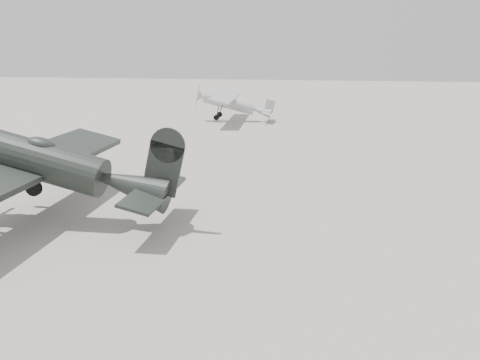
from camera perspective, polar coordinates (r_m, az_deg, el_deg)
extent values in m
plane|color=#A1988E|center=(18.28, -5.80, -4.72)|extent=(160.00, 160.00, 0.00)
cylinder|color=black|center=(18.83, -22.70, 1.87)|extent=(4.62, 1.49, 1.47)
cone|color=black|center=(17.26, -12.87, 1.71)|extent=(2.73, 1.38, 1.36)
ellipsoid|color=black|center=(18.81, -23.46, 3.81)|extent=(1.16, 0.72, 0.48)
cube|color=black|center=(19.31, -24.45, 0.87)|extent=(2.25, 12.61, 0.23)
cube|color=black|center=(16.96, -10.25, 1.79)|extent=(1.17, 4.41, 0.10)
cube|color=black|center=(16.71, -9.89, 4.73)|extent=(1.26, 0.11, 1.89)
cylinder|color=black|center=(21.05, -22.88, -1.87)|extent=(0.71, 0.17, 0.71)
cylinder|color=#333333|center=(20.86, -23.09, -0.03)|extent=(0.12, 0.12, 1.47)
cylinder|color=black|center=(17.00, -9.33, 0.11)|extent=(0.23, 0.08, 0.23)
cylinder|color=#97999C|center=(42.26, -1.37, 9.32)|extent=(4.60, 1.16, 0.97)
cone|color=#97999C|center=(41.96, 2.84, 9.26)|extent=(1.62, 0.95, 0.88)
cone|color=#97999C|center=(42.67, -4.81, 9.34)|extent=(0.57, 0.93, 0.91)
cube|color=#97999C|center=(42.74, -5.27, 9.34)|extent=(0.05, 0.12, 1.93)
cube|color=#97999C|center=(42.25, -1.86, 10.06)|extent=(2.09, 9.71, 0.16)
cube|color=#97999C|center=(41.92, 3.45, 9.31)|extent=(0.92, 3.01, 0.07)
cube|color=#97999C|center=(41.86, 3.58, 10.08)|extent=(0.79, 0.10, 1.14)
cylinder|color=black|center=(41.59, -2.51, 7.35)|extent=(0.50, 0.14, 0.49)
cylinder|color=black|center=(43.48, -2.12, 7.73)|extent=(0.50, 0.14, 0.49)
cylinder|color=#333333|center=(41.52, -2.52, 8.04)|extent=(0.08, 0.08, 1.05)
cylinder|color=#333333|center=(43.41, -2.12, 8.39)|extent=(0.08, 0.08, 1.05)
cylinder|color=black|center=(41.95, 3.68, 8.89)|extent=(0.16, 0.07, 0.16)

